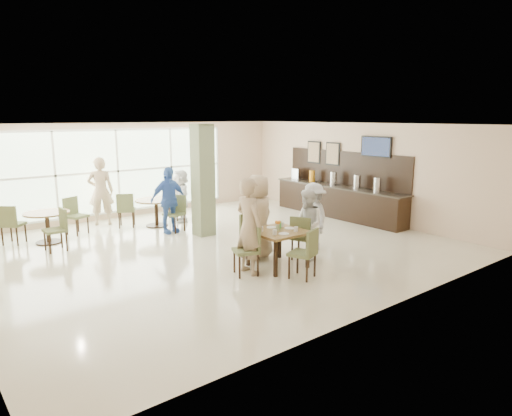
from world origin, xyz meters
TOP-DOWN VIEW (x-y plane):
  - ground at (0.00, 0.00)m, footprint 10.00×10.00m
  - room_shell at (0.00, 0.00)m, footprint 10.00×10.00m
  - window_bank at (-0.50, 4.46)m, footprint 7.00×0.04m
  - column at (0.40, 1.20)m, footprint 0.45×0.45m
  - main_table at (0.21, -1.89)m, footprint 1.01×1.01m
  - round_table_left at (-2.93, 2.86)m, footprint 1.04×1.04m
  - round_table_right at (-0.13, 2.81)m, footprint 1.14×1.14m
  - chairs_main_table at (0.19, -1.87)m, footprint 2.12×2.13m
  - chairs_table_left at (-2.90, 2.86)m, footprint 2.08×1.79m
  - chairs_table_right at (-0.08, 2.81)m, footprint 2.05×1.90m
  - tabletop_clutter at (0.23, -1.91)m, footprint 0.73×0.75m
  - buffet_counter at (4.70, 0.51)m, footprint 0.64×4.70m
  - wall_tv at (4.94, -0.60)m, footprint 0.06×1.00m
  - framed_art_a at (4.95, 1.00)m, footprint 0.05×0.55m
  - framed_art_b at (4.95, 1.80)m, footprint 0.05×0.55m
  - teen_left at (-0.46, -1.83)m, footprint 0.46×0.69m
  - teen_far at (0.27, -1.18)m, footprint 0.97×0.68m
  - teen_right at (1.04, -1.89)m, footprint 0.82×0.90m
  - teen_standing at (1.65, -1.46)m, footprint 0.88×1.12m
  - adult_a at (-0.20, 1.93)m, footprint 1.02×0.59m
  - adult_b at (0.71, 2.91)m, footprint 1.08×1.51m
  - adult_standing at (-1.25, 3.89)m, footprint 0.82×0.69m

SIDE VIEW (x-z plane):
  - ground at x=0.00m, z-range 0.00..0.00m
  - chairs_main_table at x=0.19m, z-range 0.00..0.95m
  - chairs_table_left at x=-2.90m, z-range 0.00..0.95m
  - chairs_table_right at x=-0.08m, z-range 0.00..0.95m
  - buffet_counter at x=4.70m, z-range -0.42..1.53m
  - round_table_left at x=-2.93m, z-range 0.19..0.94m
  - round_table_right at x=-0.13m, z-range 0.21..0.96m
  - main_table at x=0.21m, z-range 0.29..1.04m
  - adult_b at x=0.71m, z-range 0.00..1.50m
  - teen_right at x=1.04m, z-range 0.00..1.50m
  - teen_standing at x=1.65m, z-range 0.00..1.53m
  - tabletop_clutter at x=0.23m, z-range 0.71..0.91m
  - adult_a at x=-0.20m, z-range 0.00..1.72m
  - teen_far at x=0.27m, z-range 0.00..1.79m
  - teen_left at x=-0.46m, z-range 0.00..1.86m
  - adult_standing at x=-1.25m, z-range 0.00..1.90m
  - window_bank at x=-0.50m, z-range -2.10..4.90m
  - column at x=0.40m, z-range 0.00..2.80m
  - room_shell at x=0.00m, z-range -3.30..6.70m
  - framed_art_a at x=4.95m, z-range 1.50..2.20m
  - framed_art_b at x=4.95m, z-range 1.50..2.20m
  - wall_tv at x=4.94m, z-range 1.86..2.44m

